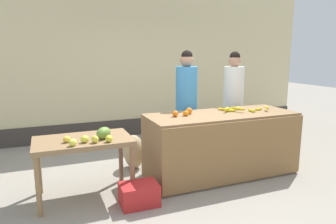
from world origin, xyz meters
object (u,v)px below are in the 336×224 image
Objects in this scene: vendor_woman_white_shirt at (233,103)px; produce_crate at (139,194)px; vendor_woman_blue_shirt at (186,107)px; produce_sack at (134,152)px.

vendor_woman_white_shirt is 4.07× the size of produce_crate.
vendor_woman_blue_shirt is 4.11× the size of produce_crate.
vendor_woman_blue_shirt is 3.43× the size of produce_sack.
produce_crate is 1.20m from produce_sack.
vendor_woman_blue_shirt is at bearing -175.01° from vendor_woman_white_shirt.
produce_sack is at bearing 177.25° from vendor_woman_blue_shirt.
vendor_woman_white_shirt is (0.94, 0.08, -0.01)m from vendor_woman_blue_shirt.
vendor_woman_blue_shirt is 1.09m from produce_sack.
produce_crate is at bearing -149.95° from vendor_woman_white_shirt.
produce_sack is at bearing -178.73° from vendor_woman_white_shirt.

